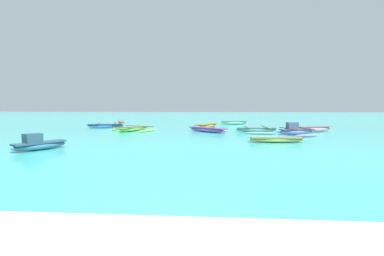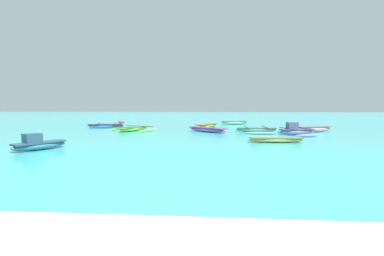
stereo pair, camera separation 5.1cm
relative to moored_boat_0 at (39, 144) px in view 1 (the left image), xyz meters
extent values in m
plane|color=#38ADA8|center=(7.47, -8.32, -0.29)|extent=(240.00, 240.00, 0.00)
ellipsoid|color=teal|center=(0.03, 0.05, -0.09)|extent=(1.88, 2.49, 0.39)
cube|color=#294A5B|center=(0.03, 0.05, 0.06)|extent=(1.75, 2.30, 0.08)
cube|color=#294A5B|center=(-0.13, -0.22, 0.31)|extent=(0.87, 0.90, 0.42)
ellipsoid|color=pink|center=(16.90, 10.17, -0.04)|extent=(3.19, 1.65, 0.49)
cube|color=#815D68|center=(16.90, 10.17, 0.17)|extent=(2.94, 1.54, 0.08)
ellipsoid|color=#72ACA5|center=(12.06, 9.92, -0.10)|extent=(3.46, 0.64, 0.38)
cube|color=#4B6B67|center=(12.06, 9.92, 0.05)|extent=(3.19, 0.61, 0.08)
cylinder|color=brown|center=(12.84, 9.90, 0.11)|extent=(0.14, 3.93, 0.07)
cylinder|color=brown|center=(11.28, 9.93, 0.11)|extent=(0.14, 3.93, 0.07)
ellipsoid|color=#72ACA5|center=(12.10, 11.88, -0.19)|extent=(2.38, 0.25, 0.20)
ellipsoid|color=#72ACA5|center=(12.02, 7.95, -0.19)|extent=(2.38, 0.25, 0.20)
ellipsoid|color=gold|center=(7.90, 14.24, -0.08)|extent=(2.49, 3.89, 0.41)
cube|color=brown|center=(7.90, 14.24, 0.08)|extent=(2.32, 3.59, 0.08)
ellipsoid|color=#85E350|center=(1.52, 10.19, -0.11)|extent=(2.16, 3.91, 0.35)
cube|color=#568938|center=(1.52, 10.19, 0.02)|extent=(2.02, 3.61, 0.08)
cylinder|color=brown|center=(1.86, 11.01, 0.08)|extent=(2.89, 1.26, 0.07)
cylinder|color=brown|center=(1.18, 9.37, 0.08)|extent=(2.89, 1.26, 0.07)
ellipsoid|color=#85E350|center=(0.09, 10.79, -0.19)|extent=(1.14, 2.37, 0.20)
ellipsoid|color=#85E350|center=(2.95, 9.59, -0.19)|extent=(1.14, 2.37, 0.20)
ellipsoid|color=#9E5FC5|center=(8.01, 9.74, -0.10)|extent=(3.49, 3.20, 0.38)
cube|color=#634179|center=(8.01, 9.74, 0.05)|extent=(3.23, 2.97, 0.08)
ellipsoid|color=#92CFAA|center=(11.12, 19.30, -0.06)|extent=(3.39, 1.31, 0.46)
cube|color=slate|center=(11.12, 19.30, 0.13)|extent=(3.12, 1.23, 0.08)
ellipsoid|color=tan|center=(12.05, 3.48, -0.13)|extent=(3.23, 0.70, 0.31)
cube|color=olive|center=(12.05, 3.48, -0.01)|extent=(2.97, 0.67, 0.08)
ellipsoid|color=#797CC1|center=(14.63, 7.85, -0.06)|extent=(2.75, 1.07, 0.45)
cube|color=#4F5177|center=(14.63, 7.85, 0.12)|extent=(2.54, 1.01, 0.08)
cube|color=#4F5177|center=(14.30, 7.79, 0.41)|extent=(0.83, 0.65, 0.49)
cylinder|color=brown|center=(15.22, 7.95, 0.18)|extent=(0.57, 2.87, 0.07)
cylinder|color=brown|center=(14.03, 7.75, 0.18)|extent=(0.57, 2.87, 0.07)
ellipsoid|color=#797CC1|center=(14.38, 9.28, -0.19)|extent=(1.71, 0.49, 0.20)
ellipsoid|color=#797CC1|center=(14.88, 6.42, -0.19)|extent=(1.71, 0.49, 0.20)
ellipsoid|color=#27598F|center=(-2.93, 14.97, -0.14)|extent=(3.86, 1.64, 0.30)
cube|color=navy|center=(-2.93, 14.97, -0.03)|extent=(3.56, 1.54, 0.08)
cylinder|color=brown|center=(-2.10, 15.17, 0.03)|extent=(1.03, 4.07, 0.07)
cylinder|color=brown|center=(-3.76, 14.77, 0.03)|extent=(1.03, 4.07, 0.07)
ellipsoid|color=#27598F|center=(-3.41, 17.00, -0.19)|extent=(2.43, 0.76, 0.20)
ellipsoid|color=#27598F|center=(-2.45, 12.94, -0.19)|extent=(2.43, 0.76, 0.20)
ellipsoid|color=tan|center=(-2.26, 17.90, -0.06)|extent=(2.08, 3.85, 0.46)
cube|color=brown|center=(-2.26, 17.90, 0.13)|extent=(1.94, 3.55, 0.08)
camera|label=1|loc=(8.16, -11.64, 1.73)|focal=24.00mm
camera|label=2|loc=(8.21, -11.64, 1.73)|focal=24.00mm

